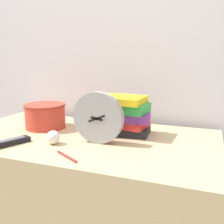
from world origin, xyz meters
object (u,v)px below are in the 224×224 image
Objects in this scene: basket at (45,115)px; crumpled_paper_ball at (53,137)px; pen at (67,156)px; book_stack at (125,116)px; tv_remote at (10,142)px; desk_clock at (98,118)px.

crumpled_paper_ball is (0.17, -0.20, -0.04)m from basket.
crumpled_paper_ball is 0.17m from pen.
book_stack reaches higher than tv_remote.
pen is at bearing -46.10° from basket.
pen is (-0.11, -0.34, -0.08)m from book_stack.
pen is at bearing -102.43° from desk_clock.
book_stack is at bearing 45.25° from crumpled_paper_ball.
tv_remote is (-0.39, -0.30, -0.08)m from book_stack.
crumpled_paper_ball is (-0.23, -0.23, -0.06)m from book_stack.
basket is at bearing 133.90° from pen.
desk_clock is 0.20m from crumpled_paper_ball.
basket is at bearing -175.57° from book_stack.
crumpled_paper_ball is 0.49× the size of pen.
tv_remote is at bearing 171.56° from pen.
desk_clock is 1.87× the size of pen.
crumpled_paper_ball is at bearing -134.75° from book_stack.
tv_remote is at bearing -142.46° from book_stack.
book_stack is at bearing 72.76° from pen.
desk_clock reaches higher than book_stack.
desk_clock is 1.32× the size of tv_remote.
basket reaches higher than tv_remote.
book_stack is at bearing 37.54° from tv_remote.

